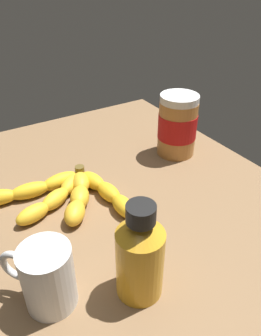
# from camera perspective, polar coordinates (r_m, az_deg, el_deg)

# --- Properties ---
(ground_plane) EXTENTS (0.88, 0.65, 0.03)m
(ground_plane) POSITION_cam_1_polar(r_m,az_deg,el_deg) (0.67, -0.47, -6.78)
(ground_plane) COLOR brown
(banana_bunch) EXTENTS (0.21, 0.26, 0.04)m
(banana_bunch) POSITION_cam_1_polar(r_m,az_deg,el_deg) (0.66, -11.08, -4.45)
(banana_bunch) COLOR gold
(banana_bunch) RESTS_ON ground_plane
(peanut_butter_jar) EXTENTS (0.09, 0.09, 0.15)m
(peanut_butter_jar) POSITION_cam_1_polar(r_m,az_deg,el_deg) (0.78, 8.15, 7.36)
(peanut_butter_jar) COLOR #B27238
(peanut_butter_jar) RESTS_ON ground_plane
(honey_bottle) EXTENTS (0.07, 0.07, 0.16)m
(honey_bottle) POSITION_cam_1_polar(r_m,az_deg,el_deg) (0.46, 1.66, -14.91)
(honey_bottle) COLOR gold
(honey_bottle) RESTS_ON ground_plane
(coffee_mug) EXTENTS (0.10, 0.09, 0.10)m
(coffee_mug) POSITION_cam_1_polar(r_m,az_deg,el_deg) (0.47, -14.39, -17.84)
(coffee_mug) COLOR silver
(coffee_mug) RESTS_ON ground_plane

